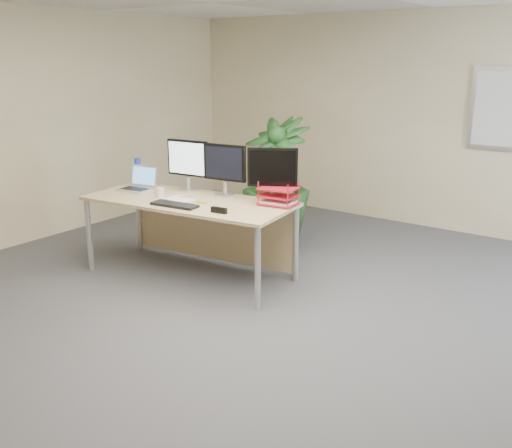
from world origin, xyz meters
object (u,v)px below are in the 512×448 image
Objects in this scene: desk at (196,214)px; laptop at (139,184)px; floor_plant at (276,185)px; monitor_left at (188,162)px; monitor_right at (225,167)px.

desk is 0.76m from laptop.
monitor_left is (-0.48, -0.91, 0.34)m from floor_plant.
monitor_right is at bearing 18.09° from laptop.
desk is 5.85× the size of laptop.
monitor_left is at bearing 28.72° from laptop.
floor_plant reaches higher than monitor_right.
monitor_right reaches higher than desk.
floor_plant is at bearing 62.27° from monitor_left.
laptop is at bearing -128.99° from floor_plant.
monitor_left is 0.46m from monitor_right.
monitor_left is (-0.25, 0.17, 0.47)m from desk.
desk is 4.10× the size of monitor_left.
monitor_left reaches higher than laptop.
floor_plant is at bearing 88.23° from monitor_right.
floor_plant reaches higher than laptop.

